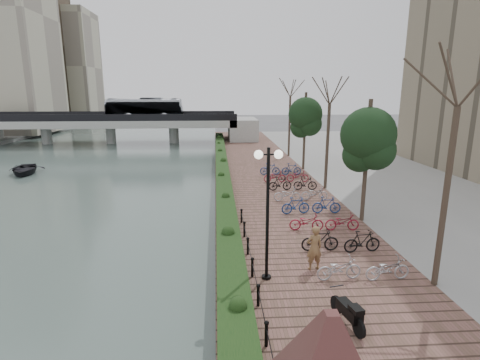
{
  "coord_description": "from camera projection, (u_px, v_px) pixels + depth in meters",
  "views": [
    {
      "loc": [
        0.09,
        -9.95,
        7.39
      ],
      "look_at": [
        1.55,
        12.61,
        2.0
      ],
      "focal_mm": 28.0,
      "sensor_mm": 36.0,
      "label": 1
    }
  ],
  "objects": [
    {
      "name": "bicycle_parking",
      "position": [
        306.0,
        200.0,
        22.58
      ],
      "size": [
        2.4,
        19.89,
        1.0
      ],
      "color": "#B2B0B6",
      "rests_on": "promenade"
    },
    {
      "name": "boat",
      "position": [
        24.0,
        169.0,
        34.04
      ],
      "size": [
        4.13,
        4.95,
        0.88
      ],
      "primitive_type": "imported",
      "rotation": [
        0.0,
        0.0,
        0.29
      ],
      "color": "black",
      "rests_on": "river_water"
    },
    {
      "name": "ground",
      "position": [
        216.0,
        340.0,
        11.37
      ],
      "size": [
        220.0,
        220.0,
        0.0
      ],
      "primitive_type": "plane",
      "color": "#59595B",
      "rests_on": "ground"
    },
    {
      "name": "hedge",
      "position": [
        223.0,
        174.0,
        30.64
      ],
      "size": [
        1.1,
        56.0,
        0.6
      ],
      "primitive_type": "cube",
      "color": "black",
      "rests_on": "promenade"
    },
    {
      "name": "pedestrian",
      "position": [
        314.0,
        248.0,
        14.65
      ],
      "size": [
        0.73,
        0.55,
        1.8
      ],
      "primitive_type": "imported",
      "rotation": [
        0.0,
        0.0,
        3.33
      ],
      "color": "brown",
      "rests_on": "promenade"
    },
    {
      "name": "bridge",
      "position": [
        117.0,
        120.0,
        53.39
      ],
      "size": [
        36.0,
        10.77,
        6.5
      ],
      "color": "#9D9D98",
      "rests_on": "ground"
    },
    {
      "name": "chain_fence",
      "position": [
        255.0,
        281.0,
        13.2
      ],
      "size": [
        0.1,
        14.1,
        0.7
      ],
      "color": "black",
      "rests_on": "promenade"
    },
    {
      "name": "inland_pavement",
      "position": [
        469.0,
        184.0,
        29.56
      ],
      "size": [
        24.0,
        75.0,
        0.5
      ],
      "primitive_type": "cube",
      "color": "gray",
      "rests_on": "ground"
    },
    {
      "name": "motorcycle",
      "position": [
        347.0,
        310.0,
        11.22
      ],
      "size": [
        0.8,
        1.61,
        0.96
      ],
      "primitive_type": null,
      "rotation": [
        0.0,
        0.0,
        0.21
      ],
      "color": "black",
      "rests_on": "promenade"
    },
    {
      "name": "river_water",
      "position": [
        54.0,
        173.0,
        34.69
      ],
      "size": [
        30.0,
        130.0,
        0.02
      ],
      "primitive_type": "cube",
      "color": "#4F635B",
      "rests_on": "ground"
    },
    {
      "name": "lamppost",
      "position": [
        268.0,
        186.0,
        13.3
      ],
      "size": [
        1.02,
        0.32,
        4.98
      ],
      "color": "black",
      "rests_on": "promenade"
    },
    {
      "name": "promenade",
      "position": [
        268.0,
        187.0,
        28.55
      ],
      "size": [
        8.0,
        75.0,
        0.5
      ],
      "primitive_type": "cube",
      "color": "brown",
      "rests_on": "ground"
    },
    {
      "name": "street_trees",
      "position": [
        343.0,
        152.0,
        23.33
      ],
      "size": [
        3.2,
        37.12,
        6.8
      ],
      "color": "#372B20",
      "rests_on": "promenade"
    }
  ]
}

